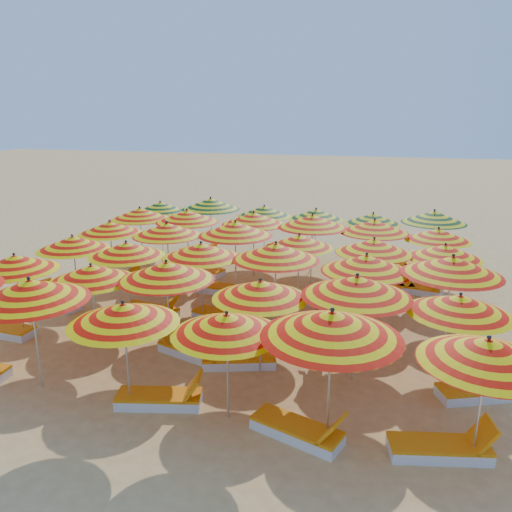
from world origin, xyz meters
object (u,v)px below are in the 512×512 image
at_px(umbrella_7, 91,273).
at_px(umbrella_28, 374,226).
at_px(umbrella_34, 373,219).
at_px(lounger_7, 481,391).
at_px(umbrella_11, 460,305).
at_px(umbrella_15, 276,252).
at_px(umbrella_35, 434,217).
at_px(lounger_17, 417,288).
at_px(umbrella_5, 487,351).
at_px(umbrella_24, 140,214).
at_px(umbrella_25, 187,216).
at_px(umbrella_16, 366,263).
at_px(lounger_4, 3,329).
at_px(umbrella_17, 452,266).
at_px(umbrella_13, 126,249).
at_px(lounger_16, 389,287).
at_px(lounger_18, 199,253).
at_px(umbrella_30, 160,207).
at_px(umbrella_33, 316,214).
at_px(lounger_2, 299,430).
at_px(umbrella_26, 254,218).
at_px(lounger_20, 412,267).
at_px(umbrella_31, 211,204).
at_px(lounger_6, 237,360).
at_px(umbrella_3, 227,324).
at_px(umbrella_10, 357,286).
at_px(umbrella_21, 299,241).
at_px(lounger_13, 316,299).
at_px(umbrella_22, 374,246).
at_px(umbrella_20, 235,229).
at_px(umbrella_1, 30,290).
at_px(umbrella_23, 445,252).
at_px(umbrella_27, 313,221).
at_px(umbrella_29, 438,235).
at_px(lounger_15, 202,270).
at_px(lounger_1, 161,398).
at_px(lounger_19, 386,267).
at_px(umbrella_19, 167,229).
at_px(lounger_11, 151,286).
at_px(umbrella_32, 264,211).
at_px(umbrella_8, 166,271).
at_px(umbrella_6, 15,263).
at_px(lounger_14, 132,260).
at_px(lounger_9, 152,311).
at_px(umbrella_9, 260,290).
at_px(umbrella_14, 201,251).
at_px(lounger_12, 219,288).
at_px(lounger_10, 223,316).
at_px(lounger_8, 58,301).

relative_size(umbrella_7, umbrella_28, 0.91).
height_order(umbrella_34, lounger_7, umbrella_34).
distance_m(umbrella_11, umbrella_15, 4.89).
distance_m(umbrella_35, lounger_17, 3.05).
xyz_separation_m(umbrella_5, umbrella_35, (-0.29, 10.71, 0.10)).
xyz_separation_m(umbrella_24, umbrella_25, (2.04, -0.25, 0.06)).
distance_m(umbrella_16, lounger_4, 9.74).
distance_m(umbrella_7, umbrella_17, 8.71).
bearing_deg(umbrella_13, lounger_16, 30.62).
distance_m(umbrella_16, lounger_18, 9.70).
bearing_deg(umbrella_30, umbrella_25, -45.18).
bearing_deg(umbrella_15, umbrella_33, 90.09).
bearing_deg(lounger_2, umbrella_26, 129.41).
bearing_deg(lounger_20, umbrella_31, 17.21).
bearing_deg(umbrella_33, lounger_6, -92.05).
relative_size(umbrella_3, lounger_4, 1.39).
height_order(umbrella_5, umbrella_10, umbrella_10).
relative_size(umbrella_21, lounger_13, 1.45).
bearing_deg(umbrella_22, umbrella_20, 175.11).
bearing_deg(umbrella_1, umbrella_23, 37.80).
bearing_deg(umbrella_17, umbrella_27, 134.02).
distance_m(umbrella_26, umbrella_33, 2.88).
bearing_deg(umbrella_16, umbrella_28, 90.69).
xyz_separation_m(umbrella_7, lounger_6, (3.72, 0.02, -1.80)).
height_order(umbrella_29, lounger_15, umbrella_29).
relative_size(umbrella_24, lounger_1, 1.31).
xyz_separation_m(lounger_15, lounger_19, (6.55, 2.24, 0.00)).
bearing_deg(umbrella_19, lounger_6, -48.62).
height_order(umbrella_20, lounger_11, umbrella_20).
relative_size(umbrella_5, umbrella_10, 1.10).
relative_size(umbrella_20, umbrella_26, 1.00).
xyz_separation_m(umbrella_10, umbrella_23, (2.07, 4.37, -0.24)).
xyz_separation_m(umbrella_28, umbrella_32, (-4.42, 2.38, -0.15)).
relative_size(umbrella_8, lounger_18, 1.48).
bearing_deg(umbrella_24, umbrella_30, 93.45).
xyz_separation_m(umbrella_1, lounger_4, (-2.83, 1.99, -2.07)).
bearing_deg(umbrella_6, lounger_14, 95.40).
xyz_separation_m(umbrella_29, lounger_9, (-8.01, -4.42, -1.81)).
bearing_deg(umbrella_24, umbrella_34, 14.32).
bearing_deg(umbrella_9, umbrella_26, 107.63).
relative_size(umbrella_1, umbrella_9, 0.98).
distance_m(umbrella_25, umbrella_29, 8.64).
bearing_deg(umbrella_22, lounger_14, 164.48).
distance_m(umbrella_14, lounger_12, 2.95).
xyz_separation_m(lounger_10, lounger_11, (-3.18, 1.78, 0.00)).
xyz_separation_m(umbrella_9, lounger_8, (-7.09, 2.19, -1.84)).
distance_m(umbrella_13, lounger_10, 3.32).
xyz_separation_m(umbrella_22, umbrella_28, (-0.12, 2.31, 0.08)).
height_order(umbrella_32, lounger_2, umbrella_32).
relative_size(umbrella_6, umbrella_15, 1.06).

